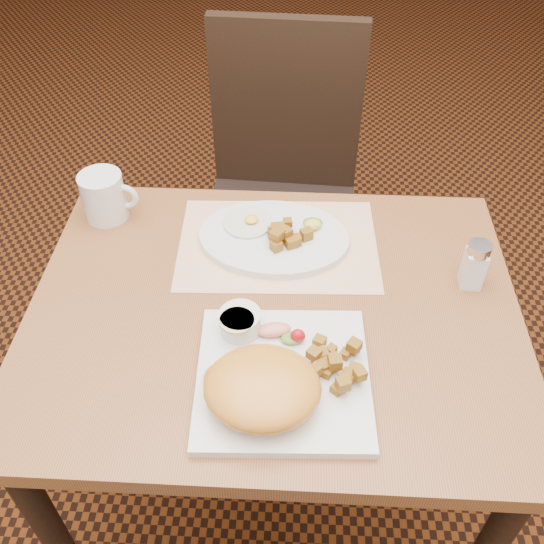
{
  "coord_description": "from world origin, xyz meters",
  "views": [
    {
      "loc": [
        0.04,
        -0.75,
        1.57
      ],
      "look_at": [
        -0.0,
        0.02,
        0.82
      ],
      "focal_mm": 40.0,
      "sensor_mm": 36.0,
      "label": 1
    }
  ],
  "objects_px": {
    "table": "(274,345)",
    "plate_square": "(283,377)",
    "chair_far": "(282,184)",
    "salt_shaker": "(475,264)",
    "plate_oval": "(274,238)",
    "coffee_mug": "(105,196)"
  },
  "relations": [
    {
      "from": "chair_far",
      "to": "plate_square",
      "type": "bearing_deg",
      "value": 95.41
    },
    {
      "from": "plate_oval",
      "to": "coffee_mug",
      "type": "relative_size",
      "value": 2.53
    },
    {
      "from": "table",
      "to": "plate_oval",
      "type": "distance_m",
      "value": 0.22
    },
    {
      "from": "chair_far",
      "to": "plate_oval",
      "type": "distance_m",
      "value": 0.54
    },
    {
      "from": "chair_far",
      "to": "salt_shaker",
      "type": "relative_size",
      "value": 9.7
    },
    {
      "from": "chair_far",
      "to": "salt_shaker",
      "type": "xyz_separation_m",
      "value": [
        0.38,
        -0.59,
        0.26
      ]
    },
    {
      "from": "table",
      "to": "plate_oval",
      "type": "xyz_separation_m",
      "value": [
        -0.01,
        0.18,
        0.12
      ]
    },
    {
      "from": "table",
      "to": "plate_square",
      "type": "relative_size",
      "value": 3.21
    },
    {
      "from": "chair_far",
      "to": "salt_shaker",
      "type": "height_order",
      "value": "chair_far"
    },
    {
      "from": "plate_oval",
      "to": "coffee_mug",
      "type": "xyz_separation_m",
      "value": [
        -0.36,
        0.07,
        0.04
      ]
    },
    {
      "from": "table",
      "to": "plate_oval",
      "type": "height_order",
      "value": "plate_oval"
    },
    {
      "from": "coffee_mug",
      "to": "table",
      "type": "bearing_deg",
      "value": -33.94
    },
    {
      "from": "plate_square",
      "to": "plate_oval",
      "type": "xyz_separation_m",
      "value": [
        -0.03,
        0.34,
        0.0
      ]
    },
    {
      "from": "plate_oval",
      "to": "table",
      "type": "bearing_deg",
      "value": -87.15
    },
    {
      "from": "salt_shaker",
      "to": "coffee_mug",
      "type": "height_order",
      "value": "coffee_mug"
    },
    {
      "from": "table",
      "to": "chair_far",
      "type": "xyz_separation_m",
      "value": [
        -0.01,
        0.67,
        -0.1
      ]
    },
    {
      "from": "table",
      "to": "coffee_mug",
      "type": "xyz_separation_m",
      "value": [
        -0.37,
        0.25,
        0.16
      ]
    },
    {
      "from": "salt_shaker",
      "to": "plate_square",
      "type": "bearing_deg",
      "value": -145.05
    },
    {
      "from": "table",
      "to": "coffee_mug",
      "type": "bearing_deg",
      "value": 146.06
    },
    {
      "from": "plate_oval",
      "to": "plate_square",
      "type": "bearing_deg",
      "value": -84.65
    },
    {
      "from": "plate_oval",
      "to": "coffee_mug",
      "type": "height_order",
      "value": "coffee_mug"
    },
    {
      "from": "chair_far",
      "to": "plate_square",
      "type": "xyz_separation_m",
      "value": [
        0.03,
        -0.83,
        0.22
      ]
    }
  ]
}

